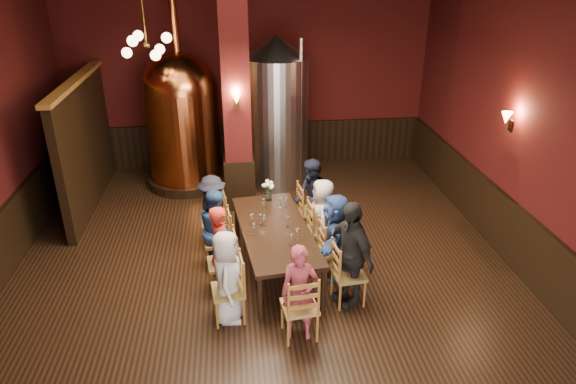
{
  "coord_description": "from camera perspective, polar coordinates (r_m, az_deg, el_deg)",
  "views": [
    {
      "loc": [
        -0.37,
        -6.4,
        4.55
      ],
      "look_at": [
        0.36,
        0.2,
        1.45
      ],
      "focal_mm": 32.0,
      "sensor_mm": 36.0,
      "label": 1
    }
  ],
  "objects": [
    {
      "name": "wine_glass_5",
      "position": [
        7.64,
        -3.79,
        -4.1
      ],
      "size": [
        0.07,
        0.07,
        0.17
      ],
      "primitive_type": null,
      "color": "white",
      "rests_on": "dining_table"
    },
    {
      "name": "chair_3",
      "position": [
        8.72,
        -8.26,
        -3.19
      ],
      "size": [
        0.51,
        0.51,
        0.92
      ],
      "primitive_type": null,
      "rotation": [
        0.0,
        0.0,
        -1.45
      ],
      "color": "#925E25",
      "rests_on": "ground"
    },
    {
      "name": "wine_glass_4",
      "position": [
        7.81,
        -0.05,
        -3.36
      ],
      "size": [
        0.07,
        0.07,
        0.17
      ],
      "primitive_type": null,
      "color": "white",
      "rests_on": "dining_table"
    },
    {
      "name": "chair_8",
      "position": [
        6.7,
        1.29,
        -12.56
      ],
      "size": [
        0.51,
        0.51,
        0.92
      ],
      "primitive_type": null,
      "rotation": [
        0.0,
        0.0,
        3.26
      ],
      "color": "#925E25",
      "rests_on": "ground"
    },
    {
      "name": "copper_kettle",
      "position": [
        10.88,
        -11.63,
        8.02
      ],
      "size": [
        1.69,
        1.69,
        3.98
      ],
      "rotation": [
        0.0,
        0.0,
        0.11
      ],
      "color": "black",
      "rests_on": "ground"
    },
    {
      "name": "wine_glass_8",
      "position": [
        7.89,
        -3.03,
        -3.07
      ],
      "size": [
        0.07,
        0.07,
        0.17
      ],
      "primitive_type": null,
      "color": "white",
      "rests_on": "dining_table"
    },
    {
      "name": "room",
      "position": [
        6.81,
        -2.84,
        5.28
      ],
      "size": [
        10.0,
        10.02,
        4.5
      ],
      "color": "black",
      "rests_on": "ground"
    },
    {
      "name": "wine_glass_9",
      "position": [
        8.36,
        -2.78,
        -1.35
      ],
      "size": [
        0.07,
        0.07,
        0.17
      ],
      "primitive_type": null,
      "color": "white",
      "rests_on": "dining_table"
    },
    {
      "name": "wainscot_back",
      "position": [
        12.07,
        -4.19,
        5.39
      ],
      "size": [
        7.9,
        0.08,
        1.0
      ],
      "primitive_type": "cube",
      "color": "black",
      "rests_on": "ground"
    },
    {
      "name": "column",
      "position": [
        9.48,
        -5.79,
        10.9
      ],
      "size": [
        0.58,
        0.58,
        4.5
      ],
      "primitive_type": "cube",
      "color": "#400E0D",
      "rests_on": "ground"
    },
    {
      "name": "chair_2",
      "position": [
        8.14,
        -7.81,
        -5.37
      ],
      "size": [
        0.51,
        0.51,
        0.92
      ],
      "primitive_type": null,
      "rotation": [
        0.0,
        0.0,
        -1.45
      ],
      "color": "#925E25",
      "rests_on": "ground"
    },
    {
      "name": "person_0",
      "position": [
        6.91,
        -6.77,
        -9.37
      ],
      "size": [
        0.48,
        0.69,
        1.33
      ],
      "primitive_type": "imported",
      "rotation": [
        0.0,
        0.0,
        1.48
      ],
      "color": "silver",
      "rests_on": "ground"
    },
    {
      "name": "chair_5",
      "position": [
        7.87,
        5.16,
        -6.37
      ],
      "size": [
        0.51,
        0.51,
        0.92
      ],
      "primitive_type": null,
      "rotation": [
        0.0,
        0.0,
        1.69
      ],
      "color": "#925E25",
      "rests_on": "ground"
    },
    {
      "name": "chair_7",
      "position": [
        8.98,
        2.59,
        -2.06
      ],
      "size": [
        0.51,
        0.51,
        0.92
      ],
      "primitive_type": null,
      "rotation": [
        0.0,
        0.0,
        1.69
      ],
      "color": "#925E25",
      "rests_on": "ground"
    },
    {
      "name": "person_6",
      "position": [
        8.32,
        3.83,
        -2.88
      ],
      "size": [
        0.48,
        0.68,
        1.32
      ],
      "primitive_type": "imported",
      "rotation": [
        0.0,
        0.0,
        4.61
      ],
      "color": "beige",
      "rests_on": "ground"
    },
    {
      "name": "chair_6",
      "position": [
        8.41,
        3.79,
        -4.09
      ],
      "size": [
        0.51,
        0.51,
        0.92
      ],
      "primitive_type": null,
      "rotation": [
        0.0,
        0.0,
        1.69
      ],
      "color": "#925E25",
      "rests_on": "ground"
    },
    {
      "name": "partition",
      "position": [
        10.55,
        -21.57,
        4.76
      ],
      "size": [
        0.22,
        3.5,
        2.4
      ],
      "primitive_type": "cube",
      "color": "black",
      "rests_on": "ground"
    },
    {
      "name": "chair_4",
      "position": [
        7.34,
        6.76,
        -9.01
      ],
      "size": [
        0.51,
        0.51,
        0.92
      ],
      "primitive_type": null,
      "rotation": [
        0.0,
        0.0,
        1.69
      ],
      "color": "#925E25",
      "rests_on": "ground"
    },
    {
      "name": "wine_glass_7",
      "position": [
        7.87,
        -2.71,
        -3.16
      ],
      "size": [
        0.07,
        0.07,
        0.17
      ],
      "primitive_type": null,
      "color": "white",
      "rests_on": "dining_table"
    },
    {
      "name": "person_4",
      "position": [
        7.16,
        6.89,
        -6.82
      ],
      "size": [
        0.74,
        1.0,
        1.58
      ],
      "primitive_type": "imported",
      "rotation": [
        0.0,
        0.0,
        5.15
      ],
      "color": "black",
      "rests_on": "ground"
    },
    {
      "name": "rose_vase",
      "position": [
        8.6,
        -2.18,
        0.52
      ],
      "size": [
        0.21,
        0.21,
        0.36
      ],
      "color": "white",
      "rests_on": "dining_table"
    },
    {
      "name": "sconce_wall",
      "position": [
        8.69,
        23.61,
        7.27
      ],
      "size": [
        0.2,
        0.2,
        0.36
      ],
      "primitive_type": null,
      "rotation": [
        0.0,
        0.0,
        1.57
      ],
      "color": "black",
      "rests_on": "room"
    },
    {
      "name": "person_3",
      "position": [
        8.64,
        -8.33,
        -2.16
      ],
      "size": [
        0.69,
        0.92,
        1.27
      ],
      "primitive_type": "imported",
      "rotation": [
        0.0,
        0.0,
        1.87
      ],
      "color": "black",
      "rests_on": "ground"
    },
    {
      "name": "sconce_column",
      "position": [
        9.2,
        -5.75,
        10.14
      ],
      "size": [
        0.2,
        0.2,
        0.36
      ],
      "primitive_type": null,
      "rotation": [
        0.0,
        0.0,
        3.14
      ],
      "color": "black",
      "rests_on": "column"
    },
    {
      "name": "pendant_cluster",
      "position": [
        9.52,
        -15.43,
        15.45
      ],
      "size": [
        0.9,
        0.9,
        1.7
      ],
      "primitive_type": null,
      "color": "#A57226",
      "rests_on": "room"
    },
    {
      "name": "person_7",
      "position": [
        8.87,
        2.62,
        -0.7
      ],
      "size": [
        0.45,
        0.73,
        1.4
      ],
      "primitive_type": "imported",
      "rotation": [
        0.0,
        0.0,
        4.89
      ],
      "color": "black",
      "rests_on": "ground"
    },
    {
      "name": "person_2",
      "position": [
        8.04,
        -7.9,
        -4.12
      ],
      "size": [
        0.46,
        0.7,
        1.33
      ],
      "primitive_type": "imported",
      "rotation": [
        0.0,
        0.0,
        1.8
      ],
      "color": "navy",
      "rests_on": "ground"
    },
    {
      "name": "person_1",
      "position": [
        7.46,
        -7.39,
        -6.37
      ],
      "size": [
        0.43,
        0.56,
        1.38
      ],
      "primitive_type": "imported",
      "rotation": [
        0.0,
        0.0,
        1.78
      ],
      "color": "red",
      "rests_on": "ground"
    },
    {
      "name": "wainscot_right",
      "position": [
        8.72,
        24.48,
        -5.1
      ],
      "size": [
        0.08,
        9.9,
        1.0
      ],
      "primitive_type": "cube",
      "color": "black",
      "rests_on": "ground"
    },
    {
      "name": "steel_vessel",
      "position": [
        10.69,
        -1.23,
        8.79
      ],
      "size": [
        1.69,
        1.69,
        3.11
      ],
      "rotation": [
        0.0,
        0.0,
        -0.41
      ],
      "color": "#B2B2B7",
      "rests_on": "ground"
    },
    {
      "name": "wine_glass_1",
      "position": [
        8.39,
        -0.82,
        -1.24
      ],
      "size": [
        0.07,
        0.07,
        0.17
      ],
      "primitive_type": null,
      "color": "white",
      "rests_on": "dining_table"
    },
    {
      "name": "person_8",
      "position": [
        6.58,
        1.31,
        -11.17
      ],
      "size": [
        0.52,
        0.38,
        1.32
      ],
      "primitive_type": "imported",
      "rotation": [
        0.0,
        0.0,
        6.15
      ],
      "color": "maroon",
      "rests_on": "ground"
    },
    {
      "name": "chair_0",
      "position": [
        7.03,
        -6.69,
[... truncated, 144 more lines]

